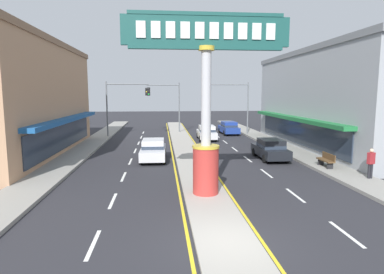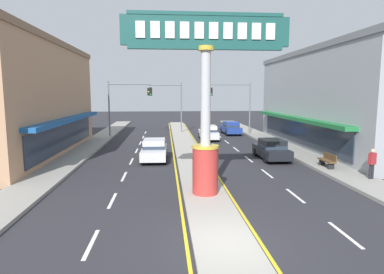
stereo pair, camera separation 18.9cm
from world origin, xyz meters
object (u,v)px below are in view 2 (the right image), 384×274
at_px(traffic_light_left_side, 125,99).
at_px(sedan_far_right_lane, 154,150).
at_px(pedestrian_near_kerb, 372,162).
at_px(sedan_mid_left_lane, 272,149).
at_px(street_bench, 328,160).
at_px(traffic_light_median_far, 169,99).
at_px(sedan_near_left_lane, 231,128).
at_px(district_sign, 206,103).
at_px(storefront_right, 353,100).
at_px(traffic_light_right_side, 235,99).
at_px(sedan_near_right_lane, 208,132).

height_order(traffic_light_left_side, sedan_far_right_lane, traffic_light_left_side).
distance_m(traffic_light_left_side, pedestrian_near_kerb, 25.74).
bearing_deg(sedan_mid_left_lane, street_bench, -54.86).
xyz_separation_m(traffic_light_median_far, sedan_near_left_lane, (7.35, -1.86, -3.41)).
bearing_deg(sedan_far_right_lane, district_sign, -72.92).
xyz_separation_m(storefront_right, traffic_light_right_side, (-8.52, 9.71, -0.09)).
bearing_deg(sedan_near_right_lane, sedan_mid_left_lane, -72.86).
xyz_separation_m(district_sign, sedan_near_right_lane, (2.70, 18.98, -3.66)).
bearing_deg(sedan_mid_left_lane, pedestrian_near_kerb, -61.81).
bearing_deg(district_sign, traffic_light_median_far, 93.06).
xyz_separation_m(district_sign, storefront_right, (14.80, 12.80, -0.10)).
bearing_deg(sedan_far_right_lane, traffic_light_median_far, 85.34).
bearing_deg(pedestrian_near_kerb, traffic_light_right_side, 98.83).
bearing_deg(sedan_near_right_lane, traffic_light_right_side, 44.51).
xyz_separation_m(district_sign, sedan_mid_left_lane, (6.00, 8.28, -3.66)).
height_order(district_sign, street_bench, district_sign).
distance_m(traffic_light_median_far, sedan_far_right_lane, 16.90).
distance_m(storefront_right, street_bench, 10.89).
bearing_deg(traffic_light_left_side, district_sign, -73.93).
relative_size(traffic_light_right_side, sedan_far_right_lane, 1.43).
xyz_separation_m(traffic_light_left_side, traffic_light_median_far, (4.93, 3.46, -0.05)).
height_order(sedan_far_right_lane, street_bench, sedan_far_right_lane).
bearing_deg(traffic_light_right_side, traffic_light_left_side, -176.81).
bearing_deg(street_bench, sedan_mid_left_lane, 125.14).
bearing_deg(district_sign, street_bench, 28.93).
xyz_separation_m(district_sign, pedestrian_near_kerb, (9.51, 1.72, -3.31)).
bearing_deg(traffic_light_right_side, pedestrian_near_kerb, -81.17).
bearing_deg(traffic_light_median_far, pedestrian_near_kerb, -65.24).
xyz_separation_m(traffic_light_right_side, sedan_near_left_lane, (-0.28, 0.91, -3.46)).
height_order(storefront_right, pedestrian_near_kerb, storefront_right).
bearing_deg(sedan_far_right_lane, traffic_light_left_side, 105.39).
xyz_separation_m(district_sign, traffic_light_median_far, (-1.35, 25.27, -0.25)).
relative_size(sedan_mid_left_lane, street_bench, 2.69).
height_order(sedan_near_right_lane, pedestrian_near_kerb, pedestrian_near_kerb).
relative_size(storefront_right, pedestrian_near_kerb, 12.82).
height_order(traffic_light_right_side, sedan_near_left_lane, traffic_light_right_side).
bearing_deg(sedan_near_left_lane, traffic_light_right_side, -72.64).
height_order(sedan_far_right_lane, sedan_mid_left_lane, same).
height_order(sedan_far_right_lane, sedan_near_left_lane, same).
bearing_deg(traffic_light_median_far, storefront_right, -37.68).
xyz_separation_m(sedan_mid_left_lane, street_bench, (2.52, -3.58, -0.14)).
bearing_deg(sedan_far_right_lane, sedan_mid_left_lane, -3.26).
distance_m(traffic_light_right_side, sedan_near_right_lane, 6.10).
height_order(district_sign, storefront_right, storefront_right).
bearing_deg(street_bench, district_sign, -151.07).
relative_size(sedan_far_right_lane, street_bench, 2.71).
bearing_deg(sedan_near_left_lane, sedan_far_right_lane, -120.71).
relative_size(district_sign, sedan_mid_left_lane, 1.94).
distance_m(traffic_light_left_side, sedan_near_right_lane, 10.03).
distance_m(sedan_near_right_lane, sedan_mid_left_lane, 11.20).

